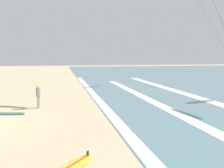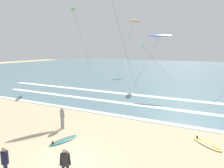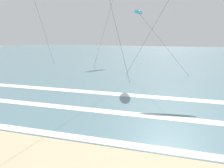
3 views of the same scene
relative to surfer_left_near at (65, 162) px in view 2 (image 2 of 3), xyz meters
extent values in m
plane|color=tan|center=(-0.87, 1.30, -0.96)|extent=(160.00, 160.00, 0.00)
cube|color=slate|center=(-0.87, 54.08, -0.95)|extent=(140.00, 90.00, 0.01)
cube|color=white|center=(-1.01, 9.48, -0.94)|extent=(54.19, 0.62, 0.01)
cube|color=white|center=(-0.32, 13.59, -0.94)|extent=(41.09, 0.83, 0.01)
cube|color=white|center=(-2.78, 18.09, -0.94)|extent=(44.95, 1.03, 0.01)
cylinder|color=#232328|center=(0.00, 0.00, 0.15)|extent=(0.32, 0.32, 0.58)
cylinder|color=#232328|center=(-0.15, -0.11, 0.13)|extent=(0.16, 0.15, 0.56)
cylinder|color=#232328|center=(0.15, 0.11, 0.13)|extent=(0.16, 0.15, 0.56)
sphere|color=#DBB28E|center=(0.00, 0.00, 0.54)|extent=(0.21, 0.21, 0.21)
cylinder|color=#141938|center=(-2.45, -1.13, 0.15)|extent=(0.32, 0.32, 0.58)
cylinder|color=#141938|center=(-2.31, -1.26, 0.13)|extent=(0.16, 0.16, 0.56)
cylinder|color=#141938|center=(-2.59, -1.00, 0.13)|extent=(0.16, 0.16, 0.56)
sphere|color=tan|center=(-2.45, -1.13, 0.54)|extent=(0.21, 0.21, 0.21)
cylinder|color=gray|center=(-4.46, 4.97, -0.55)|extent=(0.13, 0.13, 0.82)
cylinder|color=gray|center=(-4.27, 4.93, -0.55)|extent=(0.13, 0.13, 0.82)
cylinder|color=gray|center=(-4.37, 4.95, 0.15)|extent=(0.32, 0.32, 0.58)
cylinder|color=gray|center=(-4.55, 4.99, 0.13)|extent=(0.15, 0.12, 0.56)
cylinder|color=gray|center=(-4.18, 4.91, 0.13)|extent=(0.15, 0.12, 0.56)
sphere|color=#DBB28E|center=(-4.37, 4.95, 0.54)|extent=(0.21, 0.21, 0.21)
ellipsoid|color=yellow|center=(5.41, 6.84, -0.91)|extent=(1.98, 1.82, 0.09)
cube|color=#D84C19|center=(5.41, 6.84, -0.86)|extent=(1.42, 1.24, 0.01)
cube|color=black|center=(4.79, 7.38, -0.79)|extent=(0.10, 0.09, 0.16)
ellipsoid|color=teal|center=(-2.85, 3.27, -0.91)|extent=(1.09, 2.18, 0.09)
cube|color=#D84C19|center=(-2.85, 3.27, -0.86)|extent=(0.53, 1.76, 0.01)
cube|color=black|center=(-3.05, 2.47, -0.79)|extent=(0.04, 0.12, 0.16)
ellipsoid|color=blue|center=(-1.71, 22.21, 6.66)|extent=(3.28, 1.30, 0.43)
cylinder|color=#333333|center=(-4.46, 25.08, 2.85)|extent=(5.52, 5.76, 7.63)
cylinder|color=#333333|center=(-6.25, 20.20, 5.79)|extent=(1.62, 6.03, 13.50)
ellipsoid|color=orange|center=(-13.26, 42.64, 11.47)|extent=(2.13, 3.21, 0.43)
cylinder|color=#333333|center=(-13.48, 38.28, 5.25)|extent=(0.47, 8.73, 12.44)
ellipsoid|color=#70C628|center=(-16.94, 23.22, 11.41)|extent=(2.63, 2.96, 0.43)
cylinder|color=#333333|center=(-18.56, 28.57, 5.23)|extent=(3.27, 10.72, 12.38)
ellipsoid|color=#23A8C6|center=(-4.93, 23.98, 5.44)|extent=(1.77, 3.28, 0.43)
cylinder|color=#333333|center=(-2.68, 26.36, 2.24)|extent=(4.53, 4.80, 6.42)
camera|label=1|loc=(13.22, 6.50, 2.65)|focal=39.62mm
camera|label=2|loc=(5.66, -6.58, 4.90)|focal=33.46mm
camera|label=3|loc=(1.17, -0.25, 3.49)|focal=42.43mm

